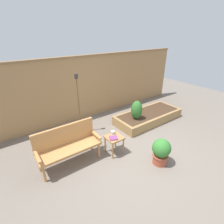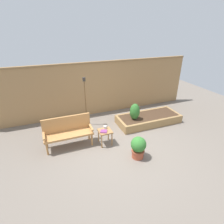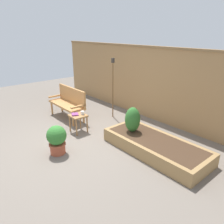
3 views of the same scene
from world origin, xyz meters
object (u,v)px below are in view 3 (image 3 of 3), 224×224
(book_on_table, at_px, (75,114))
(potted_boxwood, at_px, (57,139))
(shrub_near_bench, at_px, (133,120))
(garden_bench, at_px, (69,101))
(side_table, at_px, (78,118))
(tiki_torch, at_px, (113,78))
(cup_on_table, at_px, (83,113))

(book_on_table, distance_m, potted_boxwood, 1.15)
(potted_boxwood, bearing_deg, shrub_near_bench, 65.94)
(book_on_table, distance_m, shrub_near_bench, 1.59)
(garden_bench, relative_size, shrub_near_bench, 2.39)
(side_table, distance_m, tiki_torch, 1.66)
(shrub_near_bench, bearing_deg, garden_bench, -172.99)
(potted_boxwood, bearing_deg, cup_on_table, 119.27)
(garden_bench, height_order, book_on_table, garden_bench)
(side_table, relative_size, tiki_torch, 0.26)
(potted_boxwood, distance_m, tiki_torch, 2.67)
(book_on_table, distance_m, tiki_torch, 1.65)
(cup_on_table, xyz_separation_m, tiki_torch, (-0.29, 1.30, 0.71))
(cup_on_table, distance_m, book_on_table, 0.20)
(book_on_table, xyz_separation_m, shrub_near_bench, (1.42, 0.70, 0.11))
(side_table, distance_m, potted_boxwood, 1.15)
(side_table, bearing_deg, potted_boxwood, -55.84)
(side_table, height_order, potted_boxwood, potted_boxwood)
(garden_bench, xyz_separation_m, tiki_torch, (0.83, 1.06, 0.69))
(side_table, height_order, tiki_torch, tiki_torch)
(book_on_table, xyz_separation_m, potted_boxwood, (0.70, -0.90, -0.14))
(garden_bench, xyz_separation_m, side_table, (1.07, -0.35, -0.15))
(cup_on_table, bearing_deg, garden_bench, 168.10)
(potted_boxwood, height_order, tiki_torch, tiki_torch)
(shrub_near_bench, distance_m, tiki_torch, 1.88)
(side_table, xyz_separation_m, tiki_torch, (-0.24, 1.41, 0.84))
(shrub_near_bench, bearing_deg, tiki_torch, 154.46)
(side_table, xyz_separation_m, potted_boxwood, (0.64, -0.95, -0.04))
(cup_on_table, distance_m, tiki_torch, 1.50)
(side_table, height_order, shrub_near_bench, shrub_near_bench)
(tiki_torch, bearing_deg, side_table, -80.39)
(tiki_torch, bearing_deg, potted_boxwood, -69.50)
(garden_bench, relative_size, book_on_table, 7.45)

